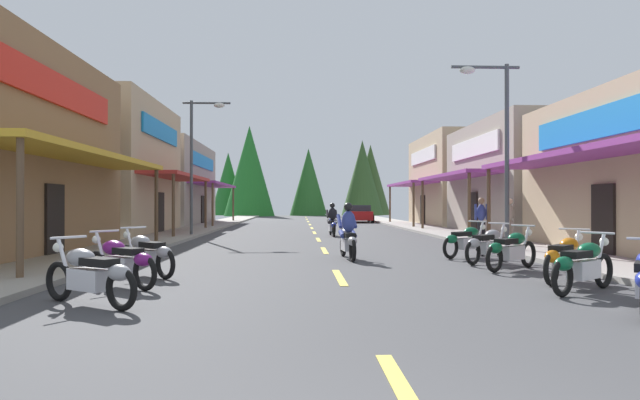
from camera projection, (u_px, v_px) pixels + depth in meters
The scene contains 24 objects.
ground at pixel (315, 234), 27.48m from camera, with size 10.72×80.53×0.10m, color #424244.
sidewalk_left at pixel (185, 233), 27.21m from camera, with size 2.47×80.53×0.12m, color gray.
sidewalk_right at pixel (442, 232), 27.76m from camera, with size 2.47×80.53×0.12m, color #9E9991.
centerline_dashes at pixel (313, 230), 31.00m from camera, with size 0.16×56.59×0.01m.
storefront_left_middle at pixel (89, 168), 26.92m from camera, with size 8.94×9.43×6.66m.
storefront_left_far at pixel (159, 184), 38.89m from camera, with size 8.14×12.40×5.87m.
storefront_right_middle at pixel (558, 179), 26.58m from camera, with size 10.30×9.68×5.52m.
storefront_right_far at pixel (486, 181), 37.29m from camera, with size 10.76×9.77×6.18m.
streetlamp_left at pixel (199, 148), 24.62m from camera, with size 2.18×0.30×6.27m.
streetlamp_right at pixel (496, 129), 16.96m from camera, with size 2.18×0.30×5.97m.
motorcycle_parked_right_1 at pixel (583, 264), 9.28m from camera, with size 1.79×1.34×1.04m.
motorcycle_parked_right_2 at pixel (565, 257), 10.56m from camera, with size 1.61×1.56×1.04m.
motorcycle_parked_right_3 at pixel (511, 249), 12.42m from camera, with size 1.74×1.41×1.04m.
motorcycle_parked_right_4 at pixel (488, 244), 13.85m from camera, with size 1.71×1.44×1.04m.
motorcycle_parked_right_5 at pixel (466, 240), 15.33m from camera, with size 1.78×1.35×1.04m.
motorcycle_parked_left_0 at pixel (90, 274), 8.07m from camera, with size 1.83×1.28×1.04m.
motorcycle_parked_left_1 at pixel (121, 261), 9.88m from camera, with size 1.74×1.41×1.04m.
motorcycle_parked_left_2 at pixel (146, 253), 11.36m from camera, with size 1.62×1.55×1.04m.
rider_cruising_lead at pixel (348, 236), 14.78m from camera, with size 0.61×2.14×1.57m.
rider_cruising_trailing at pixel (332, 222), 25.15m from camera, with size 0.60×2.14×1.57m.
pedestrian_by_shop at pixel (481, 217), 20.05m from camera, with size 0.55×0.34×1.76m.
pedestrian_browsing at pixel (510, 217), 21.16m from camera, with size 0.50×0.41×1.75m.
parked_car_curbside at pixel (359, 214), 43.63m from camera, with size 2.18×4.36×1.40m.
treeline_backdrop at pixel (298, 178), 68.29m from camera, with size 23.68×11.31×10.96m.
Camera 1 is at (-0.87, -2.21, 1.55)m, focal length 30.08 mm.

